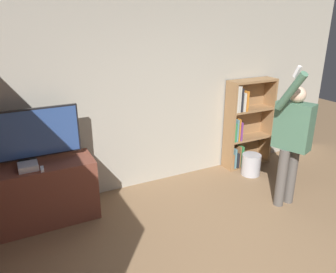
{
  "coord_description": "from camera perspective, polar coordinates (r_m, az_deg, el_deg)",
  "views": [
    {
      "loc": [
        -1.85,
        -1.43,
        2.42
      ],
      "look_at": [
        -0.2,
        1.83,
        1.08
      ],
      "focal_mm": 35.0,
      "sensor_mm": 36.0,
      "label": 1
    }
  ],
  "objects": [
    {
      "name": "game_console",
      "position": [
        4.08,
        -23.18,
        -4.83
      ],
      "size": [
        0.21,
        0.21,
        0.07
      ],
      "color": "silver",
      "rests_on": "tv_ledge"
    },
    {
      "name": "tv_ledge",
      "position": [
        4.34,
        -22.4,
        -9.41
      ],
      "size": [
        1.48,
        0.53,
        0.77
      ],
      "color": "brown",
      "rests_on": "ground_plane"
    },
    {
      "name": "bookshelf",
      "position": [
        5.6,
        13.15,
        1.95
      ],
      "size": [
        0.85,
        0.28,
        1.48
      ],
      "color": "#997047",
      "rests_on": "ground_plane"
    },
    {
      "name": "television",
      "position": [
        4.14,
        -23.85,
        0.09
      ],
      "size": [
        1.27,
        0.22,
        0.66
      ],
      "color": "black",
      "rests_on": "tv_ledge"
    },
    {
      "name": "waste_bin",
      "position": [
        5.47,
        14.26,
        -4.76
      ],
      "size": [
        0.3,
        0.3,
        0.35
      ],
      "color": "#B7B7BC",
      "rests_on": "ground_plane"
    },
    {
      "name": "remote_loose",
      "position": [
        4.02,
        -21.07,
        -5.29
      ],
      "size": [
        0.05,
        0.14,
        0.02
      ],
      "color": "white",
      "rests_on": "tv_ledge"
    },
    {
      "name": "wall_back",
      "position": [
        4.74,
        -3.18,
        7.07
      ],
      "size": [
        7.08,
        0.06,
        2.7
      ],
      "color": "#B2AD9E",
      "rests_on": "ground_plane"
    },
    {
      "name": "person",
      "position": [
        4.47,
        20.84,
        0.08
      ],
      "size": [
        0.59,
        0.56,
        1.91
      ],
      "rotation": [
        0.0,
        0.0,
        -1.21
      ],
      "color": "#56514C",
      "rests_on": "ground_plane"
    }
  ]
}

